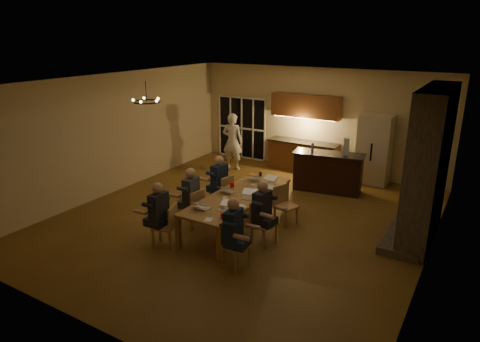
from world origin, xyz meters
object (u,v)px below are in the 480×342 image
laptop_a (202,203)px  redcup_near (223,216)px  laptop_b (226,205)px  chair_left_far (221,192)px  person_right_near (233,233)px  plate_far (270,188)px  laptop_f (268,179)px  person_left_near (159,215)px  person_left_mid (191,198)px  mug_back (242,181)px  chandelier (147,102)px  can_right (263,192)px  chair_right_far (286,206)px  redcup_mid (232,185)px  laptop_e (255,175)px  chair_left_near (164,225)px  laptop_d (249,194)px  standing_person (232,141)px  mug_mid (254,187)px  plate_left (202,207)px  refrigerator (374,150)px  dining_table (238,211)px  plate_near (240,207)px  person_left_far (219,183)px  can_silver (222,204)px  bar_island (328,172)px  chair_right_mid (264,223)px  chair_left_mid (191,208)px  chair_right_near (236,245)px  bar_bottle (313,147)px  can_cola (260,174)px  person_right_mid (262,213)px  mug_front (225,199)px

laptop_a → redcup_near: laptop_a is taller
laptop_b → chair_left_far: bearing=118.5°
person_right_near → redcup_near: (-0.45, 0.34, 0.12)m
plate_far → laptop_f: bearing=126.9°
person_left_near → person_left_mid: same height
mug_back → person_left_mid: bearing=-114.5°
chandelier → redcup_near: size_ratio=5.07×
laptop_f → can_right: 0.72m
chair_right_far → redcup_mid: chair_right_far is taller
person_right_near → laptop_e: bearing=15.7°
chair_left_near → laptop_d: bearing=125.0°
standing_person → mug_mid: bearing=118.0°
chair_left_far → laptop_d: laptop_d is taller
plate_left → chair_left_far: bearing=109.3°
refrigerator → dining_table: size_ratio=0.63×
redcup_near → plate_near: (-0.01, 0.65, -0.05)m
chandelier → laptop_d: bearing=13.1°
person_left_far → can_silver: person_left_far is taller
bar_island → person_left_mid: person_left_mid is taller
laptop_a → redcup_mid: bearing=-80.3°
chair_right_mid → redcup_mid: size_ratio=7.42×
chair_left_mid → chair_right_near: size_ratio=1.00×
can_right → plate_left: can_right is taller
chair_left_mid → bar_bottle: bearing=166.7°
person_left_far → can_cola: 1.06m
chandelier → laptop_f: bearing=35.8°
person_right_mid → plate_near: size_ratio=5.01×
chair_right_near → plate_near: size_ratio=3.23×
refrigerator → standing_person: size_ratio=1.11×
can_silver → person_right_mid: bearing=18.0°
refrigerator → chair_left_far: size_ratio=2.25×
dining_table → bar_bottle: bar_bottle is taller
mug_front → can_cola: bearing=94.1°
bar_island → plate_far: size_ratio=6.97×
bar_island → laptop_f: 2.33m
chair_right_mid → can_silver: 0.97m
chair_right_far → can_silver: 1.66m
dining_table → mug_mid: 0.69m
chair_left_near → chair_right_mid: size_ratio=1.00×
mug_mid → laptop_a: bearing=-102.7°
dining_table → person_left_mid: 1.09m
chair_right_mid → plate_far: size_ratio=3.27×
can_cola → laptop_e: bearing=-91.0°
laptop_f → can_silver: 1.74m
mug_front → plate_left: bearing=-117.1°
laptop_a → chair_right_mid: bearing=-149.2°
chandelier → laptop_a: (1.74, -0.41, -1.89)m
chair_left_far → person_right_mid: 2.04m
chair_left_mid → chair_left_far: size_ratio=1.00×
chandelier → plate_left: 2.64m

